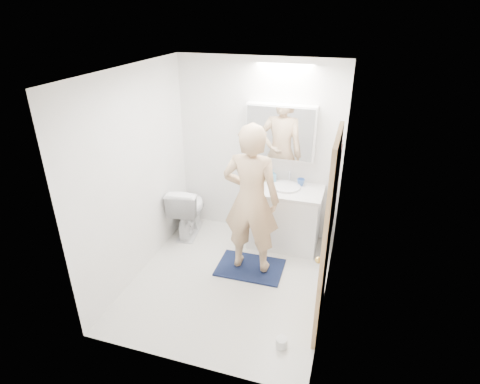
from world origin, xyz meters
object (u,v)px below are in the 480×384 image
at_px(soap_bottle_a, 263,174).
at_px(soap_bottle_b, 273,176).
at_px(toilet, 188,209).
at_px(person, 251,200).
at_px(toothbrush_cup, 301,182).
at_px(medicine_cabinet, 281,132).
at_px(toilet_paper_roll, 281,343).
at_px(vanity_cabinet, 284,218).

height_order(soap_bottle_a, soap_bottle_b, soap_bottle_a).
height_order(toilet, person, person).
distance_m(soap_bottle_a, toothbrush_cup, 0.50).
height_order(medicine_cabinet, toilet_paper_roll, medicine_cabinet).
height_order(medicine_cabinet, soap_bottle_b, medicine_cabinet).
bearing_deg(toilet_paper_roll, toothbrush_cup, 95.45).
bearing_deg(soap_bottle_b, toilet_paper_roll, -73.83).
bearing_deg(toothbrush_cup, toilet, -169.63).
distance_m(toothbrush_cup, toilet_paper_roll, 2.10).
distance_m(medicine_cabinet, person, 1.05).
xyz_separation_m(soap_bottle_b, toothbrush_cup, (0.38, -0.02, -0.04)).
distance_m(vanity_cabinet, person, 0.92).
relative_size(medicine_cabinet, toothbrush_cup, 8.71).
xyz_separation_m(toilet, soap_bottle_b, (1.12, 0.30, 0.53)).
xyz_separation_m(vanity_cabinet, soap_bottle_b, (-0.22, 0.18, 0.51)).
xyz_separation_m(medicine_cabinet, person, (-0.13, -0.89, -0.55)).
relative_size(soap_bottle_a, toothbrush_cup, 2.05).
xyz_separation_m(soap_bottle_a, soap_bottle_b, (0.12, 0.03, -0.02)).
bearing_deg(soap_bottle_a, toilet_paper_roll, -70.36).
height_order(medicine_cabinet, toilet, medicine_cabinet).
distance_m(toilet, toothbrush_cup, 1.61).
bearing_deg(medicine_cabinet, soap_bottle_b, -158.42).
height_order(person, toothbrush_cup, person).
bearing_deg(medicine_cabinet, soap_bottle_a, -162.94).
bearing_deg(toilet_paper_roll, toilet, 135.57).
distance_m(toilet, soap_bottle_a, 1.17).
distance_m(vanity_cabinet, medicine_cabinet, 1.14).
xyz_separation_m(person, toothbrush_cup, (0.43, 0.84, -0.08)).
height_order(soap_bottle_b, toothbrush_cup, soap_bottle_b).
height_order(person, soap_bottle_b, person).
height_order(soap_bottle_b, toilet_paper_roll, soap_bottle_b).
height_order(soap_bottle_a, toothbrush_cup, soap_bottle_a).
xyz_separation_m(medicine_cabinet, toothbrush_cup, (0.31, -0.05, -0.63)).
distance_m(soap_bottle_a, toilet_paper_roll, 2.22).
bearing_deg(person, toothbrush_cup, -118.27).
height_order(medicine_cabinet, toothbrush_cup, medicine_cabinet).
bearing_deg(toothbrush_cup, soap_bottle_a, -178.86).
height_order(vanity_cabinet, medicine_cabinet, medicine_cabinet).
relative_size(vanity_cabinet, soap_bottle_b, 5.31).
relative_size(vanity_cabinet, soap_bottle_a, 4.35).
xyz_separation_m(toothbrush_cup, toilet_paper_roll, (0.18, -1.93, -0.82)).
relative_size(soap_bottle_b, toothbrush_cup, 1.68).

